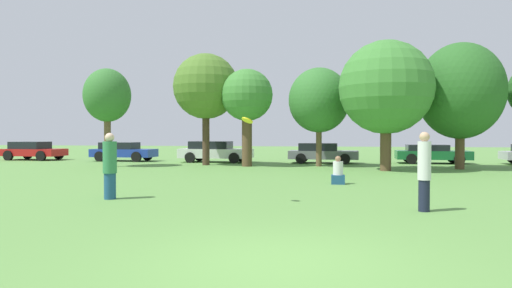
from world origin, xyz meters
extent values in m
plane|color=#5B8E42|center=(0.00, 0.00, 0.00)|extent=(120.00, 120.00, 0.00)
cylinder|color=navy|center=(-5.20, 5.34, 0.35)|extent=(0.32, 0.32, 0.71)
cylinder|color=#337F4C|center=(-5.20, 5.34, 1.14)|extent=(0.37, 0.37, 0.86)
sphere|color=beige|center=(-5.20, 5.34, 1.68)|extent=(0.24, 0.24, 0.24)
cylinder|color=#191E33|center=(2.84, 4.64, 0.36)|extent=(0.25, 0.25, 0.72)
cylinder|color=silver|center=(2.84, 4.64, 1.16)|extent=(0.29, 0.29, 0.88)
sphere|color=tan|center=(2.84, 4.64, 1.71)|extent=(0.23, 0.23, 0.23)
cylinder|color=yellow|center=(-1.36, 5.15, 2.12)|extent=(0.32, 0.29, 0.22)
cube|color=navy|center=(0.99, 10.12, 0.16)|extent=(0.47, 0.39, 0.33)
cylinder|color=silver|center=(0.99, 10.12, 0.56)|extent=(0.35, 0.35, 0.48)
sphere|color=#8C6647|center=(0.99, 10.12, 0.90)|extent=(0.20, 0.20, 0.20)
cylinder|color=brown|center=(-11.25, 16.90, 1.60)|extent=(0.36, 0.36, 3.19)
ellipsoid|color=#33702D|center=(-11.25, 16.90, 3.89)|extent=(2.53, 2.53, 2.90)
cylinder|color=#473323|center=(-6.31, 19.01, 1.74)|extent=(0.41, 0.41, 3.48)
sphere|color=#4C7528|center=(-6.31, 19.01, 4.50)|extent=(3.73, 3.73, 3.73)
cylinder|color=brown|center=(-3.81, 18.38, 1.57)|extent=(0.55, 0.55, 3.14)
sphere|color=#3D7F33|center=(-3.81, 18.38, 3.92)|extent=(2.85, 2.85, 2.85)
cylinder|color=brown|center=(0.09, 19.04, 1.36)|extent=(0.31, 0.31, 2.72)
ellipsoid|color=#33702D|center=(0.09, 19.04, 3.64)|extent=(3.33, 3.33, 3.56)
cylinder|color=brown|center=(3.36, 16.49, 1.39)|extent=(0.53, 0.53, 2.79)
sphere|color=#3D7F33|center=(3.36, 16.49, 4.03)|extent=(4.51, 4.51, 4.51)
cylinder|color=brown|center=(7.18, 18.13, 1.39)|extent=(0.45, 0.45, 2.78)
ellipsoid|color=#286023|center=(7.18, 18.13, 3.95)|extent=(4.26, 4.26, 4.84)
cube|color=red|center=(-19.39, 22.14, 0.53)|extent=(4.09, 2.03, 0.48)
cube|color=black|center=(-19.69, 22.15, 1.01)|extent=(2.27, 1.74, 0.49)
cylinder|color=black|center=(-18.11, 23.03, 0.34)|extent=(0.68, 0.24, 0.67)
cylinder|color=black|center=(-18.18, 21.15, 0.34)|extent=(0.68, 0.24, 0.67)
cylinder|color=black|center=(-20.60, 23.13, 0.34)|extent=(0.68, 0.24, 0.67)
cylinder|color=black|center=(-20.67, 21.24, 0.34)|extent=(0.68, 0.24, 0.67)
cube|color=#1E389E|center=(-12.71, 21.94, 0.54)|extent=(4.20, 1.80, 0.52)
cube|color=black|center=(-13.02, 21.95, 1.01)|extent=(2.33, 1.53, 0.44)
cylinder|color=black|center=(-11.40, 22.71, 0.33)|extent=(0.66, 0.22, 0.66)
cylinder|color=black|center=(-11.46, 21.07, 0.33)|extent=(0.66, 0.22, 0.66)
cylinder|color=black|center=(-13.96, 22.81, 0.33)|extent=(0.66, 0.22, 0.66)
cylinder|color=black|center=(-14.03, 21.17, 0.33)|extent=(0.66, 0.22, 0.66)
cube|color=silver|center=(-6.41, 21.72, 0.56)|extent=(4.59, 2.00, 0.57)
cube|color=black|center=(-6.75, 21.73, 1.09)|extent=(2.55, 1.70, 0.47)
cylinder|color=black|center=(-4.97, 22.58, 0.33)|extent=(0.66, 0.20, 0.65)
cylinder|color=black|center=(-5.04, 20.75, 0.33)|extent=(0.66, 0.20, 0.65)
cylinder|color=black|center=(-7.78, 22.68, 0.33)|extent=(0.66, 0.20, 0.65)
cylinder|color=black|center=(-7.85, 20.86, 0.33)|extent=(0.66, 0.20, 0.65)
cube|color=slate|center=(0.30, 21.83, 0.51)|extent=(4.23, 1.81, 0.50)
cube|color=black|center=(-0.01, 21.85, 0.99)|extent=(2.35, 1.54, 0.46)
cylinder|color=black|center=(1.63, 22.61, 0.31)|extent=(0.63, 0.24, 0.63)
cylinder|color=black|center=(1.56, 20.96, 0.31)|extent=(0.63, 0.24, 0.63)
cylinder|color=black|center=(-0.96, 22.71, 0.31)|extent=(0.63, 0.24, 0.63)
cylinder|color=black|center=(-1.02, 21.06, 0.31)|extent=(0.63, 0.24, 0.63)
cube|color=#196633|center=(6.81, 22.58, 0.52)|extent=(4.32, 1.95, 0.51)
cube|color=black|center=(6.49, 22.59, 0.95)|extent=(2.40, 1.66, 0.36)
cylinder|color=black|center=(8.16, 23.42, 0.31)|extent=(0.62, 0.21, 0.62)
cylinder|color=black|center=(8.09, 21.63, 0.31)|extent=(0.62, 0.21, 0.62)
cylinder|color=black|center=(5.52, 23.52, 0.31)|extent=(0.62, 0.21, 0.62)
cylinder|color=black|center=(5.46, 21.73, 0.31)|extent=(0.62, 0.21, 0.62)
camera|label=1|loc=(0.72, -6.19, 1.76)|focal=31.93mm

